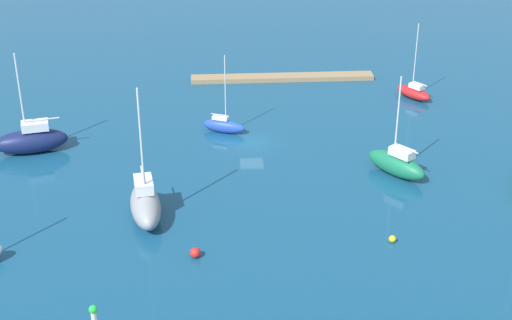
{
  "coord_description": "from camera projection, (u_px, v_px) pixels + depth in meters",
  "views": [
    {
      "loc": [
        4.16,
        72.7,
        34.0
      ],
      "look_at": [
        0.0,
        7.25,
        1.5
      ],
      "focal_mm": 53.16,
      "sensor_mm": 36.0,
      "label": 1
    }
  ],
  "objects": [
    {
      "name": "sailboat_blue_along_channel",
      "position": [
        224.0,
        125.0,
        82.29
      ],
      "size": [
        4.93,
        3.04,
        8.84
      ],
      "rotation": [
        0.0,
        0.0,
        2.76
      ],
      "color": "#2347B2",
      "rests_on": "water"
    },
    {
      "name": "water",
      "position": [
        252.0,
        142.0,
        80.34
      ],
      "size": [
        160.0,
        160.0,
        0.0
      ],
      "primitive_type": "plane",
      "color": "navy",
      "rests_on": "ground"
    },
    {
      "name": "pier_dock",
      "position": [
        282.0,
        77.0,
        97.38
      ],
      "size": [
        23.43,
        2.16,
        0.57
      ],
      "primitive_type": "cube",
      "color": "#997A56",
      "rests_on": "ground"
    },
    {
      "name": "mooring_buoy_red",
      "position": [
        195.0,
        253.0,
        60.61
      ],
      "size": [
        0.87,
        0.87,
        0.87
      ],
      "primitive_type": "sphere",
      "color": "red",
      "rests_on": "water"
    },
    {
      "name": "sailboat_navy_lone_north",
      "position": [
        31.0,
        140.0,
        77.61
      ],
      "size": [
        7.83,
        4.2,
        10.7
      ],
      "rotation": [
        0.0,
        0.0,
        0.22
      ],
      "color": "#141E4C",
      "rests_on": "water"
    },
    {
      "name": "sailboat_red_inner_mooring",
      "position": [
        414.0,
        92.0,
        91.29
      ],
      "size": [
        4.26,
        5.07,
        9.23
      ],
      "rotation": [
        0.0,
        0.0,
        5.32
      ],
      "color": "red",
      "rests_on": "water"
    },
    {
      "name": "sailboat_gray_by_breakwater",
      "position": [
        145.0,
        204.0,
        65.57
      ],
      "size": [
        3.66,
        7.53,
        12.33
      ],
      "rotation": [
        0.0,
        0.0,
        1.72
      ],
      "color": "gray",
      "rests_on": "water"
    },
    {
      "name": "mooring_buoy_yellow",
      "position": [
        392.0,
        239.0,
        62.68
      ],
      "size": [
        0.61,
        0.61,
        0.61
      ],
      "primitive_type": "sphere",
      "color": "yellow",
      "rests_on": "water"
    },
    {
      "name": "sailboat_green_off_beacon",
      "position": [
        397.0,
        163.0,
        73.1
      ],
      "size": [
        5.75,
        6.47,
        10.05
      ],
      "rotation": [
        0.0,
        0.0,
        5.38
      ],
      "color": "#19724C",
      "rests_on": "water"
    }
  ]
}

